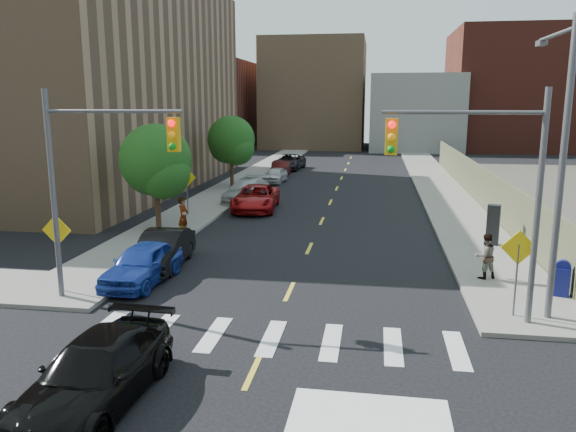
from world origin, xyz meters
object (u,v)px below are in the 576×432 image
(parked_car_blue, at_px, (143,264))
(payphone, at_px, (493,225))
(parked_car_maroon, at_px, (281,169))
(parked_car_grey, at_px, (289,162))
(black_sedan, at_px, (96,373))
(parked_car_black, at_px, (162,250))
(pedestrian_west, at_px, (183,216))
(pedestrian_east, at_px, (485,256))
(parked_car_red, at_px, (256,198))
(parked_car_silver, at_px, (247,191))
(mailbox, at_px, (562,278))
(parked_car_white, at_px, (275,175))

(parked_car_blue, xyz_separation_m, payphone, (13.77, 7.31, 0.34))
(parked_car_blue, height_order, parked_car_maroon, parked_car_blue)
(parked_car_grey, distance_m, black_sedan, 43.57)
(parked_car_black, distance_m, parked_car_grey, 33.33)
(pedestrian_west, bearing_deg, pedestrian_east, -105.05)
(parked_car_red, distance_m, parked_car_grey, 20.89)
(parked_car_maroon, relative_size, pedestrian_east, 2.30)
(parked_car_silver, relative_size, parked_car_maroon, 1.36)
(parked_car_maroon, distance_m, mailbox, 33.54)
(parked_car_red, xyz_separation_m, pedestrian_west, (-1.97, -7.63, 0.33))
(parked_car_silver, height_order, pedestrian_west, pedestrian_west)
(parked_car_blue, distance_m, parked_car_red, 14.51)
(parked_car_black, distance_m, black_sedan, 10.45)
(parked_car_maroon, relative_size, black_sedan, 0.77)
(parked_car_silver, xyz_separation_m, pedestrian_east, (12.49, -15.08, 0.23))
(parked_car_maroon, distance_m, parked_car_grey, 4.70)
(parked_car_blue, xyz_separation_m, parked_car_silver, (0.00, 17.13, 0.03))
(parked_car_red, distance_m, payphone, 14.49)
(parked_car_grey, height_order, black_sedan, parked_car_grey)
(mailbox, distance_m, pedestrian_east, 2.73)
(pedestrian_west, xyz_separation_m, pedestrian_east, (13.29, -4.78, -0.10))
(parked_car_white, relative_size, black_sedan, 0.74)
(parked_car_grey, xyz_separation_m, pedestrian_east, (12.49, -33.27, 0.25))
(parked_car_silver, bearing_deg, parked_car_grey, 95.92)
(parked_car_black, xyz_separation_m, black_sedan, (2.41, -10.17, -0.01))
(parked_car_red, distance_m, parked_car_maroon, 16.20)
(parked_car_red, bearing_deg, pedestrian_west, -108.62)
(parked_car_silver, relative_size, payphone, 2.86)
(pedestrian_west, distance_m, pedestrian_east, 14.12)
(parked_car_silver, xyz_separation_m, payphone, (13.77, -9.82, 0.31))
(parked_car_red, height_order, mailbox, parked_car_red)
(parked_car_maroon, relative_size, pedestrian_west, 2.06)
(parked_car_red, bearing_deg, parked_car_maroon, 89.97)
(parked_car_grey, xyz_separation_m, pedestrian_west, (-0.80, -28.49, 0.35))
(parked_car_silver, relative_size, parked_car_grey, 0.98)
(parked_car_maroon, bearing_deg, mailbox, -63.55)
(parked_car_blue, bearing_deg, parked_car_grey, 93.30)
(mailbox, bearing_deg, parked_car_red, 150.36)
(parked_car_white, bearing_deg, parked_car_maroon, 97.39)
(parked_car_black, relative_size, parked_car_red, 0.82)
(parked_car_white, height_order, parked_car_maroon, parked_car_maroon)
(payphone, height_order, pedestrian_east, payphone)
(parked_car_white, distance_m, black_sedan, 34.43)
(mailbox, bearing_deg, parked_car_black, -169.57)
(parked_car_black, height_order, parked_car_white, parked_car_black)
(parked_car_maroon, relative_size, mailbox, 3.11)
(parked_car_maroon, xyz_separation_m, parked_car_grey, (0.00, 4.70, 0.11))
(parked_car_black, height_order, pedestrian_east, pedestrian_east)
(parked_car_silver, xyz_separation_m, parked_car_white, (0.29, 9.06, -0.14))
(parked_car_white, distance_m, mailbox, 29.48)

